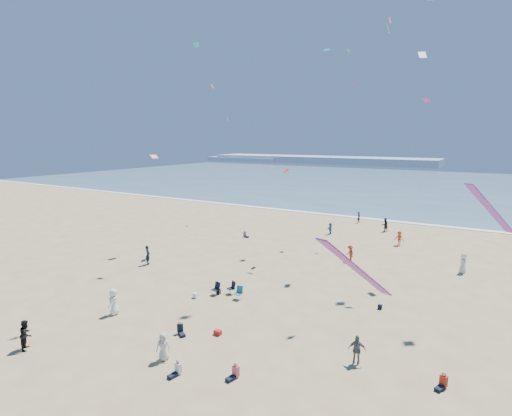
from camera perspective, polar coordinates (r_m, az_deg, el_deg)
The scene contains 13 objects.
ground at distance 24.37m, azimuth -14.84°, elevation -20.06°, with size 220.00×220.00×0.00m, color tan.
ocean at distance 111.11m, azimuth 23.06°, elevation 2.95°, with size 220.00×100.00×0.06m, color #476B84.
surf_line at distance 62.53m, azimuth 16.26°, elevation -1.53°, with size 220.00×1.20×0.08m, color white.
headland_far at distance 199.51m, azimuth 9.04°, elevation 6.83°, with size 110.00×20.00×3.20m, color #7A8EA8.
headland_near at distance 213.65m, azimuth -1.53°, elevation 6.99°, with size 40.00×14.00×2.00m, color #7A8EA8.
standing_flyers at distance 34.13m, azimuth 7.78°, elevation -9.27°, with size 26.92×45.33×1.95m.
seated_group at distance 27.82m, azimuth -0.86°, elevation -14.78°, with size 25.57×27.00×0.84m.
chair_cluster at distance 31.50m, azimuth -4.02°, elevation -11.60°, with size 2.66×1.55×1.00m.
white_tote at distance 31.53m, azimuth -8.69°, elevation -12.26°, with size 0.35×0.20×0.40m, color white.
black_backpack at distance 32.07m, azimuth -5.38°, elevation -11.81°, with size 0.30×0.22×0.38m, color black.
cooler at distance 26.06m, azimuth -5.50°, elevation -17.28°, with size 0.45×0.30×0.30m, color #B21B19.
navy_bag at distance 30.66m, azimuth 17.28°, elevation -13.33°, with size 0.28×0.18×0.34m, color black.
kites_aloft at distance 27.89m, azimuth 18.15°, elevation 14.43°, with size 45.60×42.97×24.65m.
Camera 1 is at (15.58, -14.35, 12.06)m, focal length 28.00 mm.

